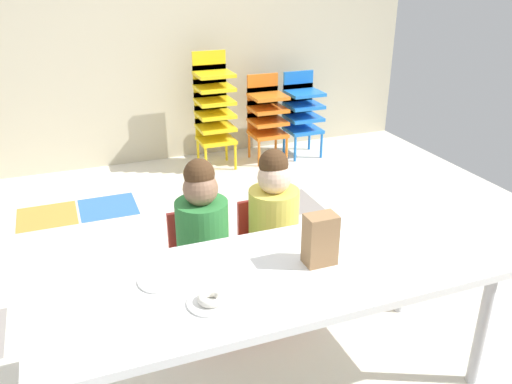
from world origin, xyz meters
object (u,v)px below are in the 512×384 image
kid_chair_orange_stack (266,113)px  donut_powdered_on_plate (211,298)px  paper_bag_brown (320,239)px  paper_plate_near_edge (211,303)px  seated_child_near_camera (202,230)px  seated_child_middle_seat (273,217)px  craft_table (274,283)px  kid_chair_yellow_stack (214,105)px  paper_plate_center_table (161,281)px  kid_chair_blue_stack (302,109)px

kid_chair_orange_stack → donut_powdered_on_plate: size_ratio=7.94×
paper_bag_brown → paper_plate_near_edge: 0.53m
seated_child_near_camera → seated_child_middle_seat: 0.38m
craft_table → kid_chair_yellow_stack: 2.86m
paper_plate_center_table → kid_chair_blue_stack: bearing=54.5°
craft_table → donut_powdered_on_plate: (-0.30, -0.11, 0.07)m
donut_powdered_on_plate → paper_plate_center_table: bearing=124.0°
kid_chair_orange_stack → paper_plate_near_edge: (-1.41, -2.91, 0.16)m
paper_plate_center_table → seated_child_middle_seat: bearing=34.9°
paper_plate_near_edge → kid_chair_orange_stack: bearing=64.2°
kid_chair_orange_stack → donut_powdered_on_plate: 3.23m
paper_plate_near_edge → donut_powdered_on_plate: size_ratio=1.79×
seated_child_middle_seat → paper_bag_brown: 0.60m
seated_child_near_camera → kid_chair_orange_stack: bearing=60.6°
craft_table → donut_powdered_on_plate: bearing=-159.4°
seated_child_middle_seat → kid_chair_orange_stack: size_ratio=1.15×
seated_child_near_camera → paper_plate_near_edge: (-0.16, -0.69, 0.07)m
seated_child_near_camera → donut_powdered_on_plate: bearing=-102.8°
seated_child_near_camera → donut_powdered_on_plate: 0.71m
kid_chair_blue_stack → paper_plate_near_edge: size_ratio=4.44×
paper_bag_brown → paper_plate_center_table: (-0.65, 0.10, -0.11)m
seated_child_middle_seat → paper_bag_brown: size_ratio=4.17×
kid_chair_orange_stack → paper_bag_brown: bearing=-107.9°
seated_child_near_camera → kid_chair_blue_stack: 2.75m
kid_chair_orange_stack → donut_powdered_on_plate: kid_chair_orange_stack is taller
craft_table → seated_child_near_camera: size_ratio=2.08×
kid_chair_yellow_stack → paper_plate_center_table: 2.89m
seated_child_middle_seat → craft_table: bearing=-112.5°
seated_child_middle_seat → kid_chair_blue_stack: size_ratio=1.15×
craft_table → paper_bag_brown: 0.26m
paper_bag_brown → donut_powdered_on_plate: size_ratio=2.18×
seated_child_near_camera → seated_child_middle_seat: (0.38, 0.00, 0.00)m
paper_bag_brown → donut_powdered_on_plate: paper_bag_brown is taller
kid_chair_yellow_stack → seated_child_near_camera: bearing=-108.4°
seated_child_near_camera → paper_bag_brown: size_ratio=4.17×
seated_child_near_camera → donut_powdered_on_plate: seated_child_near_camera is taller
seated_child_middle_seat → donut_powdered_on_plate: seated_child_middle_seat is taller
seated_child_middle_seat → paper_bag_brown: bearing=-93.3°
paper_plate_near_edge → paper_bag_brown: bearing=12.7°
kid_chair_blue_stack → paper_plate_near_edge: bearing=-121.4°
craft_table → seated_child_middle_seat: 0.62m
kid_chair_orange_stack → kid_chair_blue_stack: (0.37, 0.00, 0.00)m
seated_child_middle_seat → kid_chair_yellow_stack: bearing=80.9°
craft_table → donut_powdered_on_plate: 0.33m
craft_table → kid_chair_orange_stack: (1.11, 2.79, -0.11)m
paper_bag_brown → paper_plate_near_edge: paper_bag_brown is taller
seated_child_middle_seat → kid_chair_blue_stack: 2.54m
paper_bag_brown → donut_powdered_on_plate: 0.52m
seated_child_near_camera → seated_child_middle_seat: size_ratio=1.00×
kid_chair_yellow_stack → paper_plate_center_table: kid_chair_yellow_stack is taller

